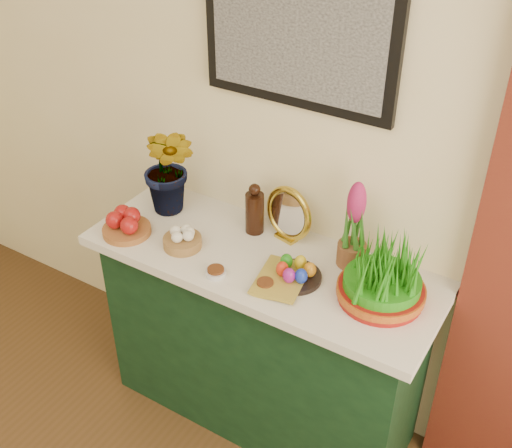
{
  "coord_description": "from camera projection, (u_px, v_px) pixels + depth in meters",
  "views": [
    {
      "loc": [
        1.09,
        0.32,
        2.39
      ],
      "look_at": [
        0.09,
        1.95,
        1.07
      ],
      "focal_mm": 45.0,
      "sensor_mm": 36.0,
      "label": 1
    }
  ],
  "objects": [
    {
      "name": "sideboard",
      "position": [
        262.0,
        343.0,
        2.72
      ],
      "size": [
        1.3,
        0.45,
        0.85
      ],
      "primitive_type": "cube",
      "color": "#14381C",
      "rests_on": "ground"
    },
    {
      "name": "tablecloth",
      "position": [
        263.0,
        260.0,
        2.47
      ],
      "size": [
        1.4,
        0.55,
        0.04
      ],
      "primitive_type": "cube",
      "color": "silver",
      "rests_on": "sideboard"
    },
    {
      "name": "hyacinth_green",
      "position": [
        168.0,
        154.0,
        2.57
      ],
      "size": [
        0.28,
        0.24,
        0.54
      ],
      "primitive_type": "imported",
      "rotation": [
        0.0,
        0.0,
        0.03
      ],
      "color": "#327822",
      "rests_on": "tablecloth"
    },
    {
      "name": "apple_bowl",
      "position": [
        126.0,
        225.0,
        2.56
      ],
      "size": [
        0.25,
        0.25,
        0.1
      ],
      "color": "#9A5A2A",
      "rests_on": "tablecloth"
    },
    {
      "name": "garlic_basket",
      "position": [
        182.0,
        239.0,
        2.49
      ],
      "size": [
        0.19,
        0.19,
        0.09
      ],
      "color": "#A17241",
      "rests_on": "tablecloth"
    },
    {
      "name": "vinegar_cruet",
      "position": [
        255.0,
        211.0,
        2.55
      ],
      "size": [
        0.08,
        0.08,
        0.22
      ],
      "color": "black",
      "rests_on": "tablecloth"
    },
    {
      "name": "mirror",
      "position": [
        289.0,
        214.0,
        2.5
      ],
      "size": [
        0.23,
        0.1,
        0.23
      ],
      "color": "gold",
      "rests_on": "tablecloth"
    },
    {
      "name": "book",
      "position": [
        259.0,
        273.0,
        2.35
      ],
      "size": [
        0.19,
        0.25,
        0.03
      ],
      "primitive_type": "imported",
      "rotation": [
        0.0,
        0.0,
        0.17
      ],
      "color": "#B09733",
      "rests_on": "tablecloth"
    },
    {
      "name": "spice_dish_left",
      "position": [
        216.0,
        272.0,
        2.36
      ],
      "size": [
        0.08,
        0.08,
        0.03
      ],
      "color": "silver",
      "rests_on": "tablecloth"
    },
    {
      "name": "spice_dish_right",
      "position": [
        265.0,
        285.0,
        2.3
      ],
      "size": [
        0.08,
        0.08,
        0.03
      ],
      "color": "silver",
      "rests_on": "tablecloth"
    },
    {
      "name": "egg_plate",
      "position": [
        295.0,
        273.0,
        2.33
      ],
      "size": [
        0.25,
        0.25,
        0.08
      ],
      "color": "black",
      "rests_on": "tablecloth"
    },
    {
      "name": "hyacinth_pink",
      "position": [
        354.0,
        229.0,
        2.33
      ],
      "size": [
        0.11,
        0.11,
        0.36
      ],
      "color": "brown",
      "rests_on": "tablecloth"
    },
    {
      "name": "wheatgrass_sabzeh",
      "position": [
        383.0,
        274.0,
        2.2
      ],
      "size": [
        0.31,
        0.31,
        0.25
      ],
      "color": "maroon",
      "rests_on": "tablecloth"
    }
  ]
}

